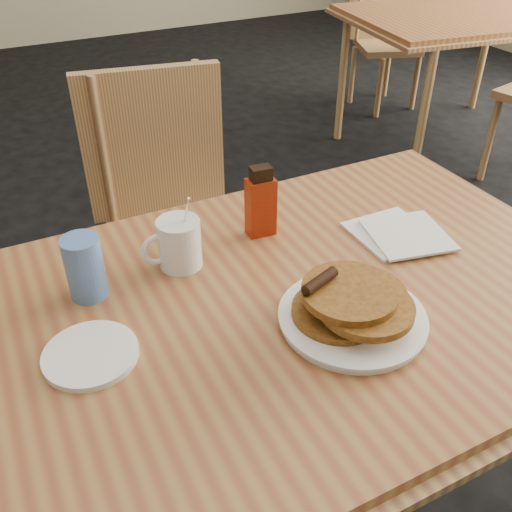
{
  "coord_description": "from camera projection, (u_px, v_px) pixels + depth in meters",
  "views": [
    {
      "loc": [
        -0.43,
        -0.79,
        1.44
      ],
      "look_at": [
        -0.0,
        0.03,
        0.8
      ],
      "focal_mm": 40.0,
      "sensor_mm": 36.0,
      "label": 1
    }
  ],
  "objects": [
    {
      "name": "side_saucer",
      "position": [
        91.0,
        355.0,
        0.96
      ],
      "size": [
        0.2,
        0.2,
        0.01
      ],
      "primitive_type": "cylinder",
      "rotation": [
        0.0,
        0.0,
        0.33
      ],
      "color": "white",
      "rests_on": "main_table"
    },
    {
      "name": "napkin_stack",
      "position": [
        399.0,
        234.0,
        1.26
      ],
      "size": [
        0.2,
        0.21,
        0.01
      ],
      "rotation": [
        0.0,
        0.0,
        -0.02
      ],
      "color": "white",
      "rests_on": "main_table"
    },
    {
      "name": "syrup_bottle",
      "position": [
        261.0,
        204.0,
        1.23
      ],
      "size": [
        0.06,
        0.04,
        0.16
      ],
      "rotation": [
        0.0,
        0.0,
        -0.09
      ],
      "color": "maroon",
      "rests_on": "main_table"
    },
    {
      "name": "chair_neighbor_far",
      "position": [
        382.0,
        30.0,
        3.78
      ],
      "size": [
        0.49,
        0.5,
        0.83
      ],
      "rotation": [
        0.0,
        0.0,
        -0.38
      ],
      "color": "tan",
      "rests_on": "floor"
    },
    {
      "name": "blue_tumbler",
      "position": [
        85.0,
        268.0,
        1.06
      ],
      "size": [
        0.08,
        0.08,
        0.13
      ],
      "primitive_type": "cylinder",
      "rotation": [
        0.0,
        0.0,
        0.07
      ],
      "color": "#557FC8",
      "rests_on": "main_table"
    },
    {
      "name": "chair_main_far",
      "position": [
        169.0,
        201.0,
        1.76
      ],
      "size": [
        0.5,
        0.51,
        0.95
      ],
      "rotation": [
        0.0,
        0.0,
        -0.19
      ],
      "color": "tan",
      "rests_on": "floor"
    },
    {
      "name": "coffee_mug",
      "position": [
        178.0,
        243.0,
        1.15
      ],
      "size": [
        0.13,
        0.09,
        0.16
      ],
      "rotation": [
        0.0,
        0.0,
        -0.28
      ],
      "color": "white",
      "rests_on": "main_table"
    },
    {
      "name": "neighbor_table",
      "position": [
        470.0,
        19.0,
        3.1
      ],
      "size": [
        1.45,
        1.08,
        0.75
      ],
      "rotation": [
        0.0,
        0.0,
        -0.15
      ],
      "color": "#A16D39",
      "rests_on": "floor"
    },
    {
      "name": "main_table",
      "position": [
        296.0,
        309.0,
        1.13
      ],
      "size": [
        1.31,
        0.89,
        0.75
      ],
      "rotation": [
        0.0,
        0.0,
        -0.01
      ],
      "color": "#A16D39",
      "rests_on": "floor"
    },
    {
      "name": "floor",
      "position": [
        261.0,
        498.0,
        1.56
      ],
      "size": [
        10.0,
        10.0,
        0.0
      ],
      "primitive_type": "plane",
      "color": "black",
      "rests_on": "ground"
    },
    {
      "name": "pancake_plate",
      "position": [
        353.0,
        309.0,
        1.02
      ],
      "size": [
        0.27,
        0.27,
        0.1
      ],
      "rotation": [
        0.0,
        0.0,
        -0.11
      ],
      "color": "white",
      "rests_on": "main_table"
    }
  ]
}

